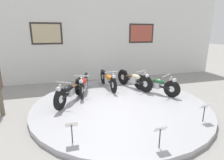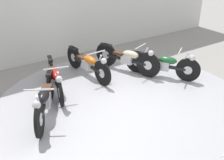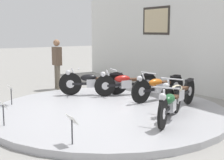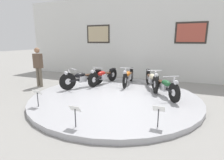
{
  "view_description": "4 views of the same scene",
  "coord_description": "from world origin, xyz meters",
  "px_view_note": "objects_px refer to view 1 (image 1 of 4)",
  "views": [
    {
      "loc": [
        -1.78,
        -5.23,
        2.43
      ],
      "look_at": [
        -0.17,
        0.42,
        0.82
      ],
      "focal_mm": 28.0,
      "sensor_mm": 36.0,
      "label": 1
    },
    {
      "loc": [
        -3.02,
        -3.96,
        3.17
      ],
      "look_at": [
        -0.12,
        0.32,
        0.59
      ],
      "focal_mm": 42.0,
      "sensor_mm": 36.0,
      "label": 2
    },
    {
      "loc": [
        6.2,
        -4.12,
        2.03
      ],
      "look_at": [
        -0.1,
        0.17,
        0.81
      ],
      "focal_mm": 50.0,
      "sensor_mm": 36.0,
      "label": 3
    },
    {
      "loc": [
        2.05,
        -5.54,
        2.02
      ],
      "look_at": [
        -0.24,
        0.32,
        0.59
      ],
      "focal_mm": 28.0,
      "sensor_mm": 36.0,
      "label": 4
    }
  ],
  "objects_px": {
    "info_placard_front_left": "(72,127)",
    "info_placard_front_centre": "(160,132)",
    "info_placard_front_right": "(205,109)",
    "motorcycle_orange": "(108,79)",
    "motorcycle_red": "(84,83)",
    "motorcycle_black": "(70,91)",
    "motorcycle_cream": "(134,79)",
    "motorcycle_green": "(156,84)"
  },
  "relations": [
    {
      "from": "info_placard_front_left",
      "to": "info_placard_front_centre",
      "type": "relative_size",
      "value": 1.0
    },
    {
      "from": "info_placard_front_left",
      "to": "info_placard_front_right",
      "type": "relative_size",
      "value": 1.0
    },
    {
      "from": "motorcycle_orange",
      "to": "info_placard_front_centre",
      "type": "bearing_deg",
      "value": -90.04
    },
    {
      "from": "info_placard_front_left",
      "to": "motorcycle_red",
      "type": "bearing_deg",
      "value": 78.37
    },
    {
      "from": "info_placard_front_left",
      "to": "info_placard_front_centre",
      "type": "distance_m",
      "value": 1.82
    },
    {
      "from": "motorcycle_black",
      "to": "info_placard_front_left",
      "type": "distance_m",
      "value": 2.35
    },
    {
      "from": "info_placard_front_right",
      "to": "motorcycle_orange",
      "type": "bearing_deg",
      "value": 116.01
    },
    {
      "from": "motorcycle_orange",
      "to": "motorcycle_cream",
      "type": "bearing_deg",
      "value": -16.8
    },
    {
      "from": "info_placard_front_right",
      "to": "info_placard_front_centre",
      "type": "bearing_deg",
      "value": -158.78
    },
    {
      "from": "motorcycle_orange",
      "to": "info_placard_front_right",
      "type": "height_order",
      "value": "motorcycle_orange"
    },
    {
      "from": "motorcycle_green",
      "to": "info_placard_front_centre",
      "type": "height_order",
      "value": "motorcycle_green"
    },
    {
      "from": "motorcycle_green",
      "to": "motorcycle_black",
      "type": "bearing_deg",
      "value": 179.96
    },
    {
      "from": "info_placard_front_centre",
      "to": "info_placard_front_right",
      "type": "bearing_deg",
      "value": 21.22
    },
    {
      "from": "motorcycle_red",
      "to": "info_placard_front_right",
      "type": "height_order",
      "value": "motorcycle_red"
    },
    {
      "from": "motorcycle_green",
      "to": "info_placard_front_right",
      "type": "xyz_separation_m",
      "value": [
        0.08,
        -2.34,
        -0.01
      ]
    },
    {
      "from": "info_placard_front_right",
      "to": "motorcycle_red",
      "type": "bearing_deg",
      "value": 131.08
    },
    {
      "from": "motorcycle_black",
      "to": "motorcycle_green",
      "type": "xyz_separation_m",
      "value": [
        3.22,
        -0.0,
        -0.02
      ]
    },
    {
      "from": "motorcycle_red",
      "to": "info_placard_front_centre",
      "type": "bearing_deg",
      "value": -74.61
    },
    {
      "from": "motorcycle_black",
      "to": "motorcycle_red",
      "type": "height_order",
      "value": "motorcycle_black"
    },
    {
      "from": "motorcycle_green",
      "to": "info_placard_front_left",
      "type": "height_order",
      "value": "motorcycle_green"
    },
    {
      "from": "motorcycle_orange",
      "to": "motorcycle_black",
      "type": "bearing_deg",
      "value": -145.02
    },
    {
      "from": "info_placard_front_left",
      "to": "info_placard_front_right",
      "type": "height_order",
      "value": "same"
    },
    {
      "from": "motorcycle_black",
      "to": "motorcycle_green",
      "type": "bearing_deg",
      "value": -0.04
    },
    {
      "from": "motorcycle_black",
      "to": "info_placard_front_centre",
      "type": "xyz_separation_m",
      "value": [
        1.61,
        -3.01,
        -0.03
      ]
    },
    {
      "from": "motorcycle_orange",
      "to": "info_placard_front_centre",
      "type": "distance_m",
      "value": 4.13
    },
    {
      "from": "info_placard_front_centre",
      "to": "motorcycle_black",
      "type": "bearing_deg",
      "value": 118.19
    },
    {
      "from": "motorcycle_red",
      "to": "motorcycle_orange",
      "type": "distance_m",
      "value": 1.1
    },
    {
      "from": "motorcycle_orange",
      "to": "info_placard_front_right",
      "type": "distance_m",
      "value": 3.87
    },
    {
      "from": "motorcycle_orange",
      "to": "info_placard_front_left",
      "type": "distance_m",
      "value": 3.87
    },
    {
      "from": "info_placard_front_centre",
      "to": "info_placard_front_left",
      "type": "bearing_deg",
      "value": 158.78
    },
    {
      "from": "motorcycle_cream",
      "to": "motorcycle_green",
      "type": "xyz_separation_m",
      "value": [
        0.56,
        -0.81,
        -0.02
      ]
    },
    {
      "from": "info_placard_front_left",
      "to": "motorcycle_orange",
      "type": "bearing_deg",
      "value": 63.91
    },
    {
      "from": "motorcycle_green",
      "to": "info_placard_front_right",
      "type": "bearing_deg",
      "value": -87.93
    },
    {
      "from": "motorcycle_red",
      "to": "motorcycle_cream",
      "type": "relative_size",
      "value": 1.01
    },
    {
      "from": "motorcycle_orange",
      "to": "info_placard_front_centre",
      "type": "relative_size",
      "value": 3.88
    },
    {
      "from": "motorcycle_black",
      "to": "motorcycle_cream",
      "type": "height_order",
      "value": "motorcycle_cream"
    },
    {
      "from": "motorcycle_cream",
      "to": "motorcycle_green",
      "type": "bearing_deg",
      "value": -55.45
    },
    {
      "from": "motorcycle_red",
      "to": "motorcycle_cream",
      "type": "distance_m",
      "value": 2.1
    },
    {
      "from": "info_placard_front_left",
      "to": "info_placard_front_centre",
      "type": "height_order",
      "value": "same"
    },
    {
      "from": "motorcycle_orange",
      "to": "info_placard_front_left",
      "type": "relative_size",
      "value": 3.88
    },
    {
      "from": "motorcycle_red",
      "to": "motorcycle_orange",
      "type": "xyz_separation_m",
      "value": [
        1.05,
        0.32,
        0.01
      ]
    },
    {
      "from": "info_placard_front_left",
      "to": "info_placard_front_centre",
      "type": "bearing_deg",
      "value": -21.22
    }
  ]
}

